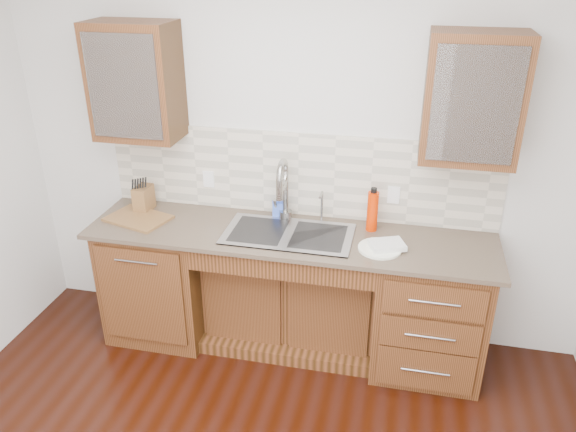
% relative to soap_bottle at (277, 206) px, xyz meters
% --- Properties ---
extents(wall_back, '(4.00, 0.10, 2.70)m').
position_rel_soap_bottle_xyz_m(wall_back, '(0.13, 0.13, 0.36)').
color(wall_back, silver).
rests_on(wall_back, ground).
extents(base_cabinet_left, '(0.70, 0.62, 0.88)m').
position_rel_soap_bottle_xyz_m(base_cabinet_left, '(-0.82, -0.23, -0.55)').
color(base_cabinet_left, '#593014').
rests_on(base_cabinet_left, ground).
extents(base_cabinet_center, '(1.20, 0.44, 0.70)m').
position_rel_soap_bottle_xyz_m(base_cabinet_center, '(0.13, -0.14, -0.64)').
color(base_cabinet_center, '#593014').
rests_on(base_cabinet_center, ground).
extents(base_cabinet_right, '(0.70, 0.62, 0.88)m').
position_rel_soap_bottle_xyz_m(base_cabinet_right, '(1.08, -0.23, -0.55)').
color(base_cabinet_right, '#593014').
rests_on(base_cabinet_right, ground).
extents(countertop, '(2.70, 0.65, 0.03)m').
position_rel_soap_bottle_xyz_m(countertop, '(0.13, -0.24, -0.09)').
color(countertop, '#84705B').
rests_on(countertop, base_cabinet_left).
extents(backsplash, '(2.70, 0.02, 0.59)m').
position_rel_soap_bottle_xyz_m(backsplash, '(0.13, 0.07, 0.22)').
color(backsplash, beige).
rests_on(backsplash, wall_back).
extents(sink, '(0.84, 0.46, 0.19)m').
position_rel_soap_bottle_xyz_m(sink, '(0.13, -0.26, -0.16)').
color(sink, '#9E9EA5').
rests_on(sink, countertop).
extents(faucet, '(0.04, 0.04, 0.40)m').
position_rel_soap_bottle_xyz_m(faucet, '(0.06, -0.03, 0.12)').
color(faucet, '#999993').
rests_on(faucet, countertop).
extents(filter_tap, '(0.02, 0.02, 0.24)m').
position_rel_soap_bottle_xyz_m(filter_tap, '(0.31, -0.02, 0.04)').
color(filter_tap, '#999993').
rests_on(filter_tap, countertop).
extents(upper_cabinet_left, '(0.55, 0.34, 0.75)m').
position_rel_soap_bottle_xyz_m(upper_cabinet_left, '(-0.92, -0.09, 0.84)').
color(upper_cabinet_left, '#593014').
rests_on(upper_cabinet_left, wall_back).
extents(upper_cabinet_right, '(0.55, 0.34, 0.75)m').
position_rel_soap_bottle_xyz_m(upper_cabinet_right, '(1.18, -0.09, 0.84)').
color(upper_cabinet_right, '#593014').
rests_on(upper_cabinet_right, wall_back).
extents(outlet_left, '(0.08, 0.01, 0.12)m').
position_rel_soap_bottle_xyz_m(outlet_left, '(-0.52, 0.06, 0.13)').
color(outlet_left, white).
rests_on(outlet_left, backsplash).
extents(outlet_right, '(0.08, 0.01, 0.12)m').
position_rel_soap_bottle_xyz_m(outlet_right, '(0.78, 0.06, 0.13)').
color(outlet_right, white).
rests_on(outlet_right, backsplash).
extents(soap_bottle, '(0.09, 0.09, 0.16)m').
position_rel_soap_bottle_xyz_m(soap_bottle, '(0.00, 0.00, 0.00)').
color(soap_bottle, '#446AE6').
rests_on(soap_bottle, countertop).
extents(water_bottle, '(0.08, 0.08, 0.27)m').
position_rel_soap_bottle_xyz_m(water_bottle, '(0.66, -0.07, 0.06)').
color(water_bottle, red).
rests_on(water_bottle, countertop).
extents(plate, '(0.32, 0.32, 0.02)m').
position_rel_soap_bottle_xyz_m(plate, '(0.73, -0.33, -0.07)').
color(plate, white).
rests_on(plate, countertop).
extents(dish_towel, '(0.25, 0.22, 0.03)m').
position_rel_soap_bottle_xyz_m(dish_towel, '(0.78, -0.32, -0.05)').
color(dish_towel, silver).
rests_on(dish_towel, plate).
extents(knife_block, '(0.10, 0.17, 0.18)m').
position_rel_soap_bottle_xyz_m(knife_block, '(-0.95, -0.11, 0.01)').
color(knife_block, '#9B5D25').
rests_on(knife_block, countertop).
extents(cutting_board, '(0.48, 0.39, 0.02)m').
position_rel_soap_bottle_xyz_m(cutting_board, '(-0.93, -0.26, -0.07)').
color(cutting_board, brown).
rests_on(cutting_board, countertop).
extents(cup_left_a, '(0.16, 0.16, 0.10)m').
position_rel_soap_bottle_xyz_m(cup_left_a, '(-0.96, -0.09, 0.79)').
color(cup_left_a, silver).
rests_on(cup_left_a, upper_cabinet_left).
extents(cup_left_b, '(0.12, 0.12, 0.10)m').
position_rel_soap_bottle_xyz_m(cup_left_b, '(-0.84, -0.09, 0.78)').
color(cup_left_b, white).
rests_on(cup_left_b, upper_cabinet_left).
extents(cup_right_a, '(0.15, 0.15, 0.11)m').
position_rel_soap_bottle_xyz_m(cup_right_a, '(1.05, -0.09, 0.79)').
color(cup_right_a, white).
rests_on(cup_right_a, upper_cabinet_right).
extents(cup_right_b, '(0.11, 0.11, 0.09)m').
position_rel_soap_bottle_xyz_m(cup_right_b, '(1.27, -0.09, 0.78)').
color(cup_right_b, silver).
rests_on(cup_right_b, upper_cabinet_right).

